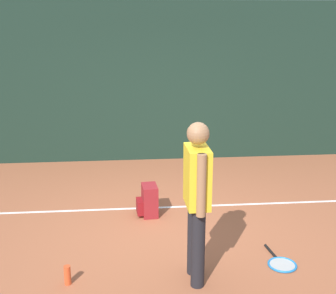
# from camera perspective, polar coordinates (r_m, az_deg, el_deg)

# --- Properties ---
(ground_plane) EXTENTS (12.00, 12.00, 0.00)m
(ground_plane) POSITION_cam_1_polar(r_m,az_deg,el_deg) (5.93, 0.35, -10.41)
(ground_plane) COLOR #9E5638
(back_fence) EXTENTS (10.00, 0.10, 2.93)m
(back_fence) POSITION_cam_1_polar(r_m,az_deg,el_deg) (8.37, -1.60, 8.12)
(back_fence) COLOR #192D23
(back_fence) RESTS_ON ground
(court_line) EXTENTS (9.00, 0.05, 0.00)m
(court_line) POSITION_cam_1_polar(r_m,az_deg,el_deg) (6.56, -0.23, -7.65)
(court_line) COLOR white
(court_line) RESTS_ON ground
(tennis_player) EXTENTS (0.23, 0.53, 1.70)m
(tennis_player) POSITION_cam_1_polar(r_m,az_deg,el_deg) (4.51, 3.69, -5.96)
(tennis_player) COLOR black
(tennis_player) RESTS_ON ground
(tennis_racket) EXTENTS (0.36, 0.63, 0.03)m
(tennis_racket) POSITION_cam_1_polar(r_m,az_deg,el_deg) (5.34, 14.16, -14.13)
(tennis_racket) COLOR black
(tennis_racket) RESTS_ON ground
(backpack) EXTENTS (0.30, 0.32, 0.44)m
(backpack) POSITION_cam_1_polar(r_m,az_deg,el_deg) (6.24, -2.48, -6.87)
(backpack) COLOR maroon
(backpack) RESTS_ON ground
(water_bottle) EXTENTS (0.07, 0.07, 0.21)m
(water_bottle) POSITION_cam_1_polar(r_m,az_deg,el_deg) (4.92, -12.63, -15.58)
(water_bottle) COLOR #D84C26
(water_bottle) RESTS_ON ground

